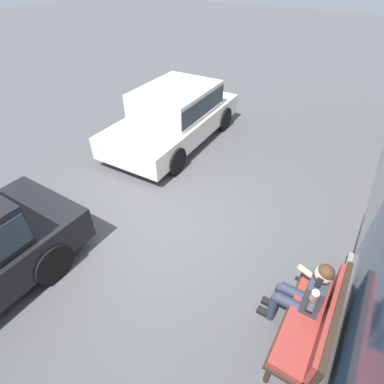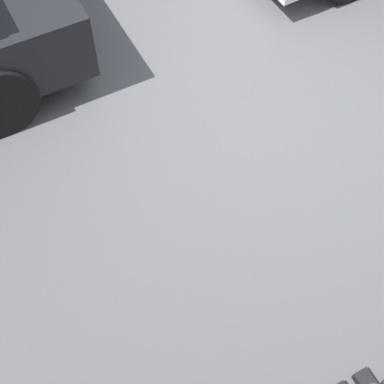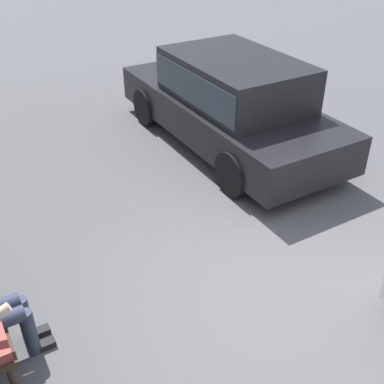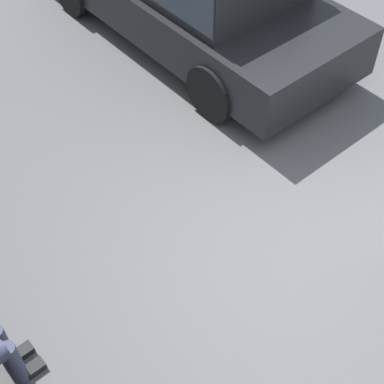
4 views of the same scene
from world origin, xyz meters
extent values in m
plane|color=#4C4C4F|center=(0.00, 0.00, 0.00)|extent=(60.00, 60.00, 0.00)
cylinder|color=#332319|center=(0.19, 2.61, 0.21)|extent=(0.07, 0.07, 0.42)
cylinder|color=#2D3347|center=(0.76, 2.36, 0.27)|extent=(0.12, 0.12, 0.53)
cube|color=black|center=(0.76, 2.28, 0.04)|extent=(0.10, 0.24, 0.07)
cylinder|color=#2D3347|center=(0.58, 2.57, 0.53)|extent=(0.15, 0.42, 0.15)
cylinder|color=#2D3347|center=(0.58, 2.36, 0.27)|extent=(0.12, 0.12, 0.53)
cube|color=black|center=(0.58, 2.28, 0.04)|extent=(0.10, 0.24, 0.07)
cube|color=black|center=(3.35, -1.69, 0.55)|extent=(4.54, 1.79, 0.60)
cube|color=black|center=(3.17, -1.69, 1.19)|extent=(2.36, 1.57, 0.69)
cube|color=#28333D|center=(3.17, -1.69, 1.19)|extent=(2.32, 1.60, 0.49)
cylinder|color=black|center=(4.75, -0.84, 0.33)|extent=(0.67, 0.18, 0.67)
cylinder|color=black|center=(4.76, -2.53, 0.33)|extent=(0.67, 0.18, 0.67)
cylinder|color=black|center=(1.94, -0.85, 0.33)|extent=(0.67, 0.18, 0.67)
cylinder|color=black|center=(1.95, -2.54, 0.33)|extent=(0.67, 0.18, 0.67)
camera|label=1|loc=(3.28, 2.60, 4.17)|focal=28.00mm
camera|label=2|loc=(2.02, 2.60, 3.81)|focal=55.00mm
camera|label=3|loc=(-2.83, 2.60, 3.77)|focal=45.00mm
camera|label=4|loc=(-1.77, 2.60, 4.44)|focal=55.00mm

